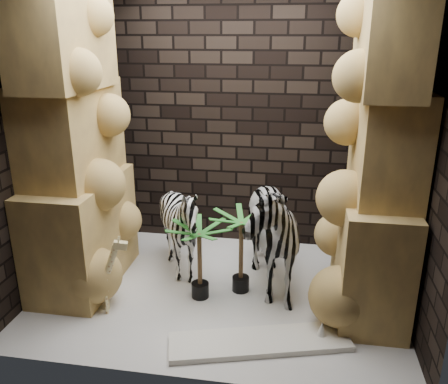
% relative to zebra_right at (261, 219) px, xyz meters
% --- Properties ---
extents(floor, '(3.50, 3.50, 0.00)m').
position_rel_zebra_right_xyz_m(floor, '(-0.39, -0.18, -0.74)').
color(floor, silver).
rests_on(floor, ground).
extents(wall_back, '(3.50, 0.00, 3.50)m').
position_rel_zebra_right_xyz_m(wall_back, '(-0.39, 1.07, 0.76)').
color(wall_back, black).
rests_on(wall_back, ground).
extents(wall_front, '(3.50, 0.00, 3.50)m').
position_rel_zebra_right_xyz_m(wall_front, '(-0.39, -1.43, 0.76)').
color(wall_front, black).
rests_on(wall_front, ground).
extents(wall_left, '(0.00, 3.00, 3.00)m').
position_rel_zebra_right_xyz_m(wall_left, '(-2.14, -0.18, 0.76)').
color(wall_left, black).
rests_on(wall_left, ground).
extents(wall_right, '(0.00, 3.00, 3.00)m').
position_rel_zebra_right_xyz_m(wall_right, '(1.36, -0.18, 0.76)').
color(wall_right, black).
rests_on(wall_right, ground).
extents(rock_pillar_left, '(0.68, 1.30, 3.00)m').
position_rel_zebra_right_xyz_m(rock_pillar_left, '(-1.79, -0.18, 0.76)').
color(rock_pillar_left, '#DDB45F').
rests_on(rock_pillar_left, floor).
extents(rock_pillar_right, '(0.58, 1.25, 3.00)m').
position_rel_zebra_right_xyz_m(rock_pillar_right, '(1.03, -0.18, 0.76)').
color(rock_pillar_right, '#DDB45F').
rests_on(rock_pillar_right, floor).
extents(zebra_right, '(1.05, 1.40, 1.48)m').
position_rel_zebra_right_xyz_m(zebra_right, '(0.00, 0.00, 0.00)').
color(zebra_right, white).
rests_on(zebra_right, floor).
extents(zebra_left, '(1.13, 1.28, 0.98)m').
position_rel_zebra_right_xyz_m(zebra_left, '(-0.83, 0.08, -0.25)').
color(zebra_left, white).
rests_on(zebra_left, floor).
extents(giraffe_toy, '(0.42, 0.23, 0.77)m').
position_rel_zebra_right_xyz_m(giraffe_toy, '(-1.44, -0.72, -0.36)').
color(giraffe_toy, '#F4E39C').
rests_on(giraffe_toy, floor).
extents(palm_front, '(0.36, 0.36, 0.84)m').
position_rel_zebra_right_xyz_m(palm_front, '(-0.17, -0.12, -0.32)').
color(palm_front, '#247023').
rests_on(palm_front, floor).
extents(palm_back, '(0.36, 0.36, 0.77)m').
position_rel_zebra_right_xyz_m(palm_back, '(-0.55, -0.31, -0.35)').
color(palm_back, '#247023').
rests_on(palm_back, floor).
extents(surfboard, '(1.55, 0.77, 0.05)m').
position_rel_zebra_right_xyz_m(surfboard, '(0.10, -0.94, -0.71)').
color(surfboard, white).
rests_on(surfboard, floor).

